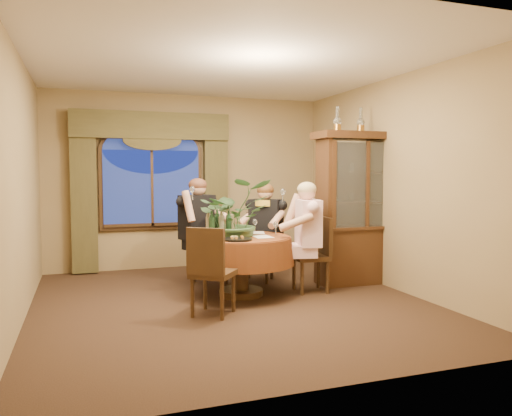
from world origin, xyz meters
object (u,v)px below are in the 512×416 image
object	(u,v)px
wine_bottle_1	(212,224)
person_back	(197,231)
china_cabinet	(360,208)
chair_back_right	(258,248)
wine_bottle_2	(229,224)
wine_bottle_4	(217,222)
chair_right	(311,255)
person_pink	(308,238)
dining_table	(241,266)
centerpiece_plant	(234,188)
wine_bottle_5	(221,223)
wine_bottle_3	(209,223)
wine_bottle_0	(212,225)
person_scarf	(266,233)
olive_bowl	(243,235)
oil_lamp_left	(337,119)
oil_lamp_right	(384,121)
chair_back	(210,249)
stoneware_vase	(230,225)
oil_lamp_center	(361,120)
chair_front_left	(213,271)

from	to	relation	value
wine_bottle_1	person_back	bearing A→B (deg)	90.38
china_cabinet	chair_back_right	bearing A→B (deg)	156.42
wine_bottle_2	wine_bottle_4	bearing A→B (deg)	113.98
chair_right	person_pink	world-z (taller)	person_pink
dining_table	wine_bottle_1	world-z (taller)	wine_bottle_1
centerpiece_plant	wine_bottle_5	bearing A→B (deg)	-166.85
china_cabinet	chair_right	world-z (taller)	china_cabinet
wine_bottle_1	wine_bottle_3	distance (m)	0.12
wine_bottle_0	person_scarf	bearing A→B (deg)	37.16
wine_bottle_3	wine_bottle_4	distance (m)	0.14
person_scarf	wine_bottle_2	bearing A→B (deg)	84.02
olive_bowl	oil_lamp_left	bearing A→B (deg)	8.29
dining_table	wine_bottle_1	size ratio (longest dim) A/B	4.05
dining_table	chair_right	distance (m)	0.93
oil_lamp_right	chair_right	xyz separation A→B (m)	(-1.24, -0.26, -1.79)
oil_lamp_left	person_back	bearing A→B (deg)	159.78
dining_table	chair_back	size ratio (longest dim) A/B	1.39
wine_bottle_2	wine_bottle_3	bearing A→B (deg)	145.99
olive_bowl	chair_back_right	bearing A→B (deg)	59.11
oil_lamp_right	person_pink	distance (m)	2.05
chair_right	wine_bottle_4	distance (m)	1.28
china_cabinet	oil_lamp_left	bearing A→B (deg)	180.00
stoneware_vase	wine_bottle_5	xyz separation A→B (m)	(-0.13, -0.06, 0.03)
chair_back	oil_lamp_left	bearing A→B (deg)	144.53
oil_lamp_left	olive_bowl	bearing A→B (deg)	-171.71
person_pink	wine_bottle_4	world-z (taller)	person_pink
china_cabinet	wine_bottle_2	xyz separation A→B (m)	(-1.95, -0.20, -0.13)
oil_lamp_left	dining_table	bearing A→B (deg)	-173.40
dining_table	centerpiece_plant	distance (m)	0.99
oil_lamp_center	chair_front_left	bearing A→B (deg)	-159.29
person_pink	olive_bowl	distance (m)	0.84
wine_bottle_3	wine_bottle_2	bearing A→B (deg)	-34.01
wine_bottle_4	chair_front_left	bearing A→B (deg)	-107.64
oil_lamp_right	person_scarf	xyz separation A→B (m)	(-1.59, 0.45, -1.57)
oil_lamp_left	person_back	world-z (taller)	oil_lamp_left
centerpiece_plant	wine_bottle_0	bearing A→B (deg)	-148.04
china_cabinet	person_scarf	size ratio (longest dim) A/B	1.50
person_back	wine_bottle_2	bearing A→B (deg)	79.41
wine_bottle_0	wine_bottle_4	size ratio (longest dim) A/B	1.00
china_cabinet	oil_lamp_center	xyz separation A→B (m)	(0.00, 0.00, 1.22)
wine_bottle_3	wine_bottle_4	bearing A→B (deg)	24.89
person_scarf	wine_bottle_3	bearing A→B (deg)	70.12
oil_lamp_right	wine_bottle_4	bearing A→B (deg)	179.71
chair_back	olive_bowl	world-z (taller)	chair_back
china_cabinet	person_scarf	distance (m)	1.35
chair_front_left	stoneware_vase	world-z (taller)	stoneware_vase
dining_table	chair_right	xyz separation A→B (m)	(0.92, -0.10, 0.10)
oil_lamp_center	person_scarf	world-z (taller)	oil_lamp_center
wine_bottle_4	wine_bottle_5	world-z (taller)	same
wine_bottle_2	wine_bottle_1	bearing A→B (deg)	171.59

